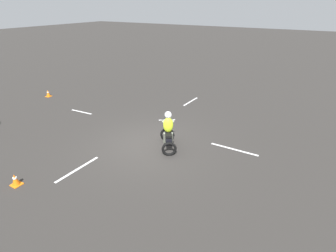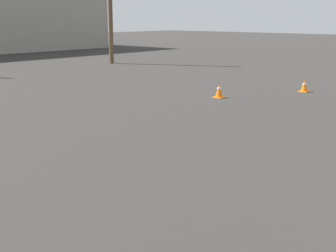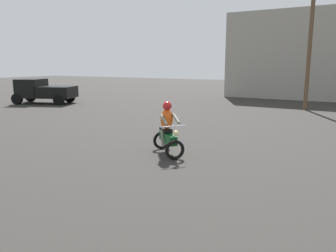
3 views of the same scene
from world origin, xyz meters
The scene contains 8 objects.
ground_plane centered at (0.00, 0.00, 0.00)m, with size 120.00×120.00×0.00m, color #2D2B28.
motorcycle_rider_foreground centered at (-0.93, -0.23, 0.73)m, with size 1.29×1.49×1.66m.
traffic_cone_mid_center centered at (9.15, -1.99, 0.21)m, with size 0.32×0.32×0.43m.
traffic_cone_mid_left centered at (2.18, 4.49, 0.20)m, with size 0.32×0.32×0.42m.
lane_stripe_e centered at (5.27, -1.20, 0.00)m, with size 0.10×1.42×0.01m, color silver.
lane_stripe_n centered at (1.13, 2.81, 0.00)m, with size 0.10×1.93×0.01m, color silver.
lane_stripe_w centered at (-3.36, -1.52, 0.00)m, with size 0.10×2.00×0.01m, color silver.
lane_stripe_s centered at (0.77, -5.83, 0.00)m, with size 0.10×1.70×0.01m, color silver.
Camera 1 is at (-5.80, 8.00, 5.54)m, focal length 28.00 mm.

